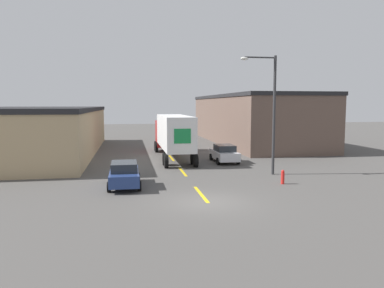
{
  "coord_description": "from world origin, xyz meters",
  "views": [
    {
      "loc": [
        -4.0,
        -18.56,
        5.04
      ],
      "look_at": [
        0.72,
        8.96,
        2.09
      ],
      "focal_mm": 35.0,
      "sensor_mm": 36.0,
      "label": 1
    }
  ],
  "objects_px": {
    "semi_truck": "(173,133)",
    "street_lamp": "(270,107)",
    "parked_car_right_mid": "(224,153)",
    "fire_hydrant": "(283,177)",
    "parked_car_left_near": "(124,174)"
  },
  "relations": [
    {
      "from": "parked_car_left_near",
      "to": "parked_car_right_mid",
      "type": "xyz_separation_m",
      "value": [
        8.55,
        8.53,
        0.0
      ]
    },
    {
      "from": "semi_truck",
      "to": "parked_car_right_mid",
      "type": "xyz_separation_m",
      "value": [
        4.13,
        -3.45,
        -1.61
      ]
    },
    {
      "from": "semi_truck",
      "to": "parked_car_right_mid",
      "type": "relative_size",
      "value": 3.13
    },
    {
      "from": "parked_car_left_near",
      "to": "fire_hydrant",
      "type": "relative_size",
      "value": 4.61
    },
    {
      "from": "parked_car_right_mid",
      "to": "street_lamp",
      "type": "height_order",
      "value": "street_lamp"
    },
    {
      "from": "semi_truck",
      "to": "street_lamp",
      "type": "bearing_deg",
      "value": -58.6
    },
    {
      "from": "parked_car_left_near",
      "to": "street_lamp",
      "type": "bearing_deg",
      "value": 13.1
    },
    {
      "from": "parked_car_right_mid",
      "to": "fire_hydrant",
      "type": "bearing_deg",
      "value": -81.63
    },
    {
      "from": "parked_car_left_near",
      "to": "street_lamp",
      "type": "xyz_separation_m",
      "value": [
        10.28,
        2.39,
        4.1
      ]
    },
    {
      "from": "parked_car_right_mid",
      "to": "fire_hydrant",
      "type": "xyz_separation_m",
      "value": [
        1.38,
        -9.39,
        -0.34
      ]
    },
    {
      "from": "fire_hydrant",
      "to": "street_lamp",
      "type": "bearing_deg",
      "value": 83.91
    },
    {
      "from": "parked_car_right_mid",
      "to": "street_lamp",
      "type": "distance_m",
      "value": 7.58
    },
    {
      "from": "street_lamp",
      "to": "fire_hydrant",
      "type": "relative_size",
      "value": 9.27
    },
    {
      "from": "semi_truck",
      "to": "fire_hydrant",
      "type": "xyz_separation_m",
      "value": [
        5.52,
        -12.84,
        -1.95
      ]
    },
    {
      "from": "semi_truck",
      "to": "street_lamp",
      "type": "distance_m",
      "value": 11.51
    }
  ]
}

